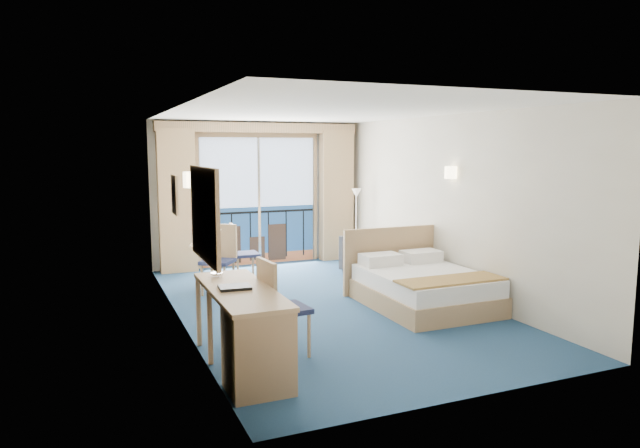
{
  "coord_description": "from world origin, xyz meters",
  "views": [
    {
      "loc": [
        -3.09,
        -7.18,
        2.21
      ],
      "look_at": [
        -0.01,
        0.2,
        1.14
      ],
      "focal_mm": 32.0,
      "sensor_mm": 36.0,
      "label": 1
    }
  ],
  "objects": [
    {
      "name": "wall_print",
      "position": [
        -1.97,
        0.45,
        1.6
      ],
      "size": [
        0.04,
        0.42,
        0.52
      ],
      "color": "tan",
      "rests_on": "room_walls"
    },
    {
      "name": "sconce_left",
      "position": [
        -1.94,
        -0.6,
        1.85
      ],
      "size": [
        0.18,
        0.18,
        0.18
      ],
      "primitive_type": "cylinder",
      "color": "#FFE9B2",
      "rests_on": "room_walls"
    },
    {
      "name": "floor",
      "position": [
        0.0,
        0.0,
        0.0
      ],
      "size": [
        6.5,
        6.5,
        0.0
      ],
      "primitive_type": "plane",
      "color": "navy",
      "rests_on": "ground"
    },
    {
      "name": "folder",
      "position": [
        -1.74,
        -1.76,
        0.84
      ],
      "size": [
        0.33,
        0.25,
        0.03
      ],
      "primitive_type": "cube",
      "rotation": [
        0.0,
        0.0,
        -0.07
      ],
      "color": "black",
      "rests_on": "desk"
    },
    {
      "name": "room_walls",
      "position": [
        0.0,
        0.0,
        1.78
      ],
      "size": [
        4.04,
        6.54,
        2.72
      ],
      "color": "beige",
      "rests_on": "ground"
    },
    {
      "name": "table_chair_b",
      "position": [
        -1.2,
        1.32,
        0.59
      ],
      "size": [
        0.63,
        0.63,
        1.05
      ],
      "rotation": [
        0.0,
        0.0,
        -0.62
      ],
      "color": "#1E2446",
      "rests_on": "ground"
    },
    {
      "name": "mirror",
      "position": [
        -1.97,
        -1.5,
        1.55
      ],
      "size": [
        0.05,
        1.25,
        0.95
      ],
      "color": "tan",
      "rests_on": "room_walls"
    },
    {
      "name": "pelmet",
      "position": [
        0.0,
        3.1,
        2.58
      ],
      "size": [
        3.8,
        0.25,
        0.18
      ],
      "primitive_type": "cube",
      "color": "tan",
      "rests_on": "room_walls"
    },
    {
      "name": "sconce_right",
      "position": [
        1.94,
        -0.15,
        1.85
      ],
      "size": [
        0.18,
        0.18,
        0.18
      ],
      "primitive_type": "cylinder",
      "color": "#FFE9B2",
      "rests_on": "room_walls"
    },
    {
      "name": "balcony_door",
      "position": [
        -0.01,
        3.22,
        1.14
      ],
      "size": [
        2.36,
        0.03,
        2.52
      ],
      "color": "navy",
      "rests_on": "room_walls"
    },
    {
      "name": "round_table",
      "position": [
        -1.18,
        1.92,
        0.5
      ],
      "size": [
        0.74,
        0.74,
        0.66
      ],
      "color": "tan",
      "rests_on": "ground"
    },
    {
      "name": "table_chair_a",
      "position": [
        -0.74,
        1.84,
        0.55
      ],
      "size": [
        0.44,
        0.43,
        0.97
      ],
      "rotation": [
        0.0,
        0.0,
        1.54
      ],
      "color": "#1E2446",
      "rests_on": "ground"
    },
    {
      "name": "curtain_right",
      "position": [
        1.55,
        3.07,
        1.28
      ],
      "size": [
        0.65,
        0.22,
        2.55
      ],
      "primitive_type": "cube",
      "color": "tan",
      "rests_on": "room_walls"
    },
    {
      "name": "phone",
      "position": [
        1.83,
        0.66,
        0.54
      ],
      "size": [
        0.2,
        0.17,
        0.08
      ],
      "primitive_type": "cube",
      "rotation": [
        0.0,
        0.0,
        0.24
      ],
      "color": "silver",
      "rests_on": "nightstand"
    },
    {
      "name": "armchair",
      "position": [
        1.53,
        1.81,
        0.35
      ],
      "size": [
        1.08,
        1.08,
        0.71
      ],
      "primitive_type": "imported",
      "rotation": [
        0.0,
        0.0,
        4.03
      ],
      "color": "#4A4D5A",
      "rests_on": "ground"
    },
    {
      "name": "curtain_left",
      "position": [
        -1.55,
        3.07,
        1.28
      ],
      "size": [
        0.65,
        0.22,
        2.55
      ],
      "primitive_type": "cube",
      "color": "tan",
      "rests_on": "room_walls"
    },
    {
      "name": "nightstand",
      "position": [
        1.79,
        0.66,
        0.25
      ],
      "size": [
        0.39,
        0.37,
        0.5
      ],
      "primitive_type": "cube",
      "color": "#9E8353",
      "rests_on": "ground"
    },
    {
      "name": "desk",
      "position": [
        -1.69,
        -2.24,
        0.46
      ],
      "size": [
        0.6,
        1.76,
        0.82
      ],
      "color": "tan",
      "rests_on": "ground"
    },
    {
      "name": "floor_lamp",
      "position": [
        1.69,
        2.47,
        1.1
      ],
      "size": [
        0.2,
        0.2,
        1.45
      ],
      "color": "silver",
      "rests_on": "ground"
    },
    {
      "name": "bed",
      "position": [
        1.25,
        -0.52,
        0.28
      ],
      "size": [
        1.6,
        1.9,
        1.01
      ],
      "color": "tan",
      "rests_on": "ground"
    },
    {
      "name": "desk_lamp",
      "position": [
        -1.79,
        -1.16,
        1.19
      ],
      "size": [
        0.13,
        0.13,
        0.5
      ],
      "color": "silver",
      "rests_on": "desk"
    },
    {
      "name": "desk_chair",
      "position": [
        -1.25,
        -1.61,
        0.6
      ],
      "size": [
        0.51,
        0.5,
        1.06
      ],
      "rotation": [
        0.0,
        0.0,
        1.67
      ],
      "color": "#1E2446",
      "rests_on": "ground"
    }
  ]
}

